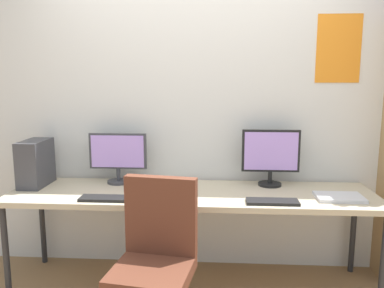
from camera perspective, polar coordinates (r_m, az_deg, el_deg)
wall_back at (r=3.20m, az=0.45°, el=4.83°), size 5.09×0.11×2.60m
desk at (r=2.90m, az=-0.06°, el=-7.88°), size 2.69×0.68×0.74m
office_chair at (r=2.42m, az=-5.42°, el=-19.20°), size 0.52×0.52×0.99m
monitor_left at (r=3.13m, az=-10.82°, el=-1.65°), size 0.46×0.18×0.40m
monitor_right at (r=3.06m, az=11.48°, el=-1.60°), size 0.44×0.18×0.44m
pc_tower at (r=3.25m, az=-21.99°, el=-2.61°), size 0.17×0.34×0.36m
keyboard_left at (r=2.76m, az=-12.16°, el=-7.82°), size 0.39×0.13×0.02m
keyboard_right at (r=2.69m, az=11.73°, el=-8.29°), size 0.35×0.13×0.02m
mouse_left_side at (r=2.68m, az=0.16°, el=-8.02°), size 0.06×0.10×0.03m
mouse_right_side at (r=2.71m, az=-4.31°, el=-7.82°), size 0.06×0.10×0.03m
laptop_closed at (r=2.91m, az=20.82°, el=-7.31°), size 0.32×0.22×0.02m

